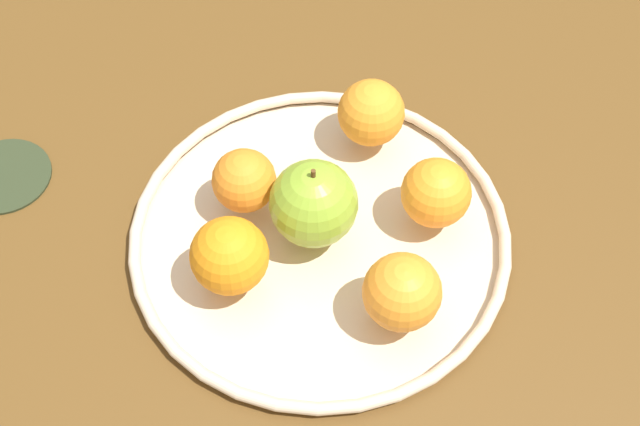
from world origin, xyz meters
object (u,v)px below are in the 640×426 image
(orange_front_right, at_px, (436,193))
(orange_back_left, at_px, (368,112))
(orange_back_right, at_px, (229,256))
(apple, at_px, (312,207))
(orange_center, at_px, (402,292))
(ambient_coaster, at_px, (4,175))
(fruit_bowl, at_px, (320,236))
(orange_front_left, at_px, (244,181))

(orange_front_right, xyz_separation_m, orange_back_left, (-0.10, 0.07, 0.00))
(orange_back_right, relative_size, orange_back_left, 1.05)
(apple, bearing_deg, orange_front_right, 33.96)
(orange_center, distance_m, ambient_coaster, 0.44)
(fruit_bowl, relative_size, orange_front_left, 5.91)
(fruit_bowl, height_order, orange_center, orange_center)
(orange_back_right, distance_m, ambient_coaster, 0.28)
(apple, distance_m, ambient_coaster, 0.33)
(orange_center, relative_size, orange_front_left, 1.13)
(fruit_bowl, distance_m, apple, 0.05)
(ambient_coaster, bearing_deg, apple, 9.01)
(fruit_bowl, bearing_deg, apple, -144.91)
(apple, relative_size, orange_front_right, 1.36)
(orange_center, bearing_deg, orange_back_right, -170.38)
(fruit_bowl, relative_size, orange_back_left, 5.40)
(orange_center, bearing_deg, ambient_coaster, -179.58)
(apple, xyz_separation_m, orange_front_left, (-0.08, 0.01, -0.01))
(apple, distance_m, orange_front_right, 0.12)
(orange_back_right, bearing_deg, orange_front_right, 43.81)
(apple, height_order, orange_center, apple)
(orange_center, distance_m, orange_front_left, 0.19)
(orange_front_left, height_order, ambient_coaster, orange_front_left)
(orange_front_left, bearing_deg, orange_center, -17.67)
(orange_center, height_order, ambient_coaster, orange_center)
(orange_back_right, relative_size, ambient_coaster, 0.74)
(apple, height_order, orange_front_right, apple)
(fruit_bowl, distance_m, orange_back_right, 0.11)
(fruit_bowl, bearing_deg, orange_front_right, 33.88)
(apple, xyz_separation_m, ambient_coaster, (-0.32, -0.05, -0.06))
(orange_front_right, distance_m, orange_back_left, 0.12)
(orange_front_left, bearing_deg, apple, -7.43)
(orange_front_right, xyz_separation_m, orange_front_left, (-0.17, -0.06, -0.00))
(orange_front_left, relative_size, ambient_coaster, 0.64)
(orange_center, xyz_separation_m, orange_back_right, (-0.16, -0.03, 0.00))
(orange_front_right, relative_size, orange_back_left, 0.99)
(fruit_bowl, distance_m, ambient_coaster, 0.34)
(orange_back_right, xyz_separation_m, ambient_coaster, (-0.28, 0.02, -0.05))
(apple, relative_size, orange_front_left, 1.46)
(orange_center, relative_size, orange_back_right, 0.98)
(apple, xyz_separation_m, orange_center, (0.11, -0.05, -0.01))
(orange_back_right, bearing_deg, ambient_coaster, 175.20)
(orange_back_right, height_order, orange_front_right, orange_back_right)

